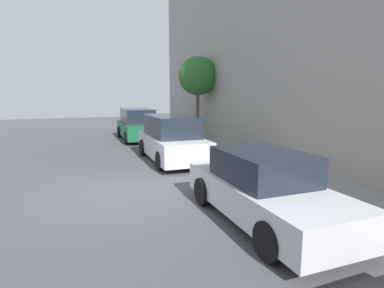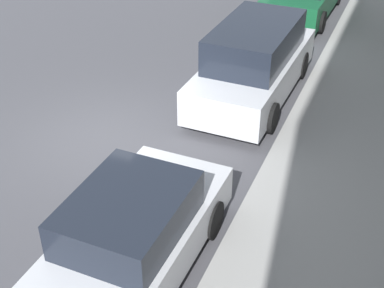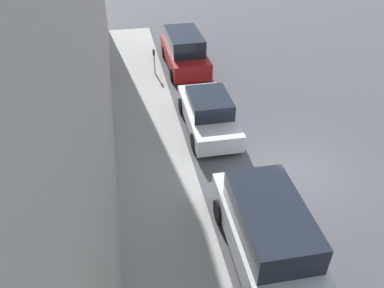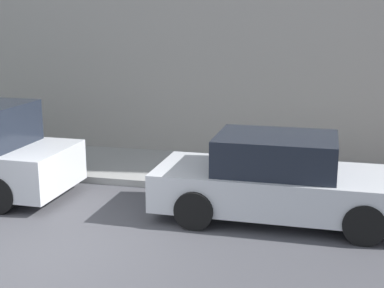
% 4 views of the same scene
% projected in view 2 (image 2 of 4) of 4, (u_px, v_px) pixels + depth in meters
% --- Properties ---
extents(ground_plane, '(60.00, 60.00, 0.00)m').
position_uv_depth(ground_plane, '(108.00, 140.00, 11.93)').
color(ground_plane, '#424247').
extents(sidewalk, '(2.70, 32.00, 0.15)m').
position_uv_depth(sidewalk, '(327.00, 189.00, 10.33)').
color(sidewalk, gray).
rests_on(sidewalk, ground_plane).
extents(parked_sedan_second, '(1.92, 4.52, 1.54)m').
position_uv_depth(parked_sedan_second, '(128.00, 241.00, 8.18)').
color(parked_sedan_second, '#B7BABF').
rests_on(parked_sedan_second, ground_plane).
extents(parked_minivan_third, '(2.02, 4.94, 1.90)m').
position_uv_depth(parked_minivan_third, '(254.00, 62.00, 13.19)').
color(parked_minivan_third, '#B7BABF').
rests_on(parked_minivan_third, ground_plane).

